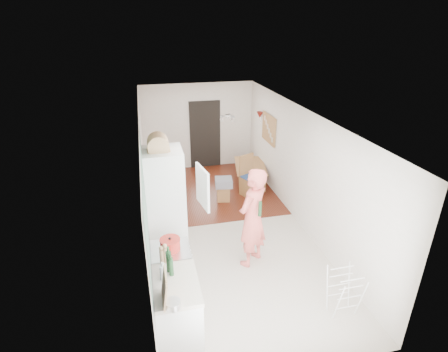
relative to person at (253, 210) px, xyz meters
name	(u,v)px	position (x,y,z in m)	size (l,w,h in m)	color
room_shell	(226,174)	(-0.18, 1.22, 0.16)	(3.20, 7.00, 2.50)	white
floor	(226,227)	(-0.18, 1.22, -1.09)	(3.20, 7.00, 0.01)	beige
wood_floor_overlay	(210,190)	(-0.18, 3.07, -1.09)	(3.20, 3.30, 0.01)	maroon
sage_wall_panel	(145,203)	(-1.77, -0.78, 0.76)	(0.02, 3.00, 1.30)	slate
tile_splashback	(152,272)	(-1.77, -1.33, 0.06)	(0.02, 1.90, 0.50)	black
doorway_recess	(205,135)	(0.02, 4.70, -0.09)	(0.90, 0.04, 2.00)	black
base_cabinet	(177,311)	(-1.48, -1.33, -0.66)	(0.60, 0.90, 0.86)	white
worktop	(175,284)	(-1.48, -1.33, -0.20)	(0.62, 0.92, 0.06)	beige
range_cooker	(172,275)	(-1.48, -0.58, -0.65)	(0.60, 0.60, 0.88)	white
cooker_top	(170,250)	(-1.48, -0.58, -0.19)	(0.60, 0.60, 0.04)	silver
fridge_housing	(166,208)	(-1.45, 0.44, -0.02)	(0.66, 0.66, 2.15)	white
fridge_door	(203,187)	(-0.84, 0.14, 0.46)	(0.56, 0.04, 0.70)	white
fridge_interior	(182,181)	(-1.14, 0.44, 0.46)	(0.02, 0.52, 0.66)	white
pinboard	(269,129)	(1.40, 3.12, 0.46)	(0.03, 0.90, 0.70)	tan
pinboard_frame	(268,129)	(1.38, 3.12, 0.46)	(0.01, 0.94, 0.74)	#936040
wall_sconce	(260,115)	(1.36, 3.77, 0.66)	(0.18, 0.18, 0.16)	maroon
person	(253,210)	(0.00, 0.00, 0.00)	(0.80, 0.52, 2.19)	#E8635A
dining_table	(251,175)	(1.02, 3.30, -0.88)	(1.20, 0.67, 0.42)	#936040
dining_chair	(252,176)	(0.79, 2.56, -0.57)	(0.44, 0.44, 1.05)	#936040
stool	(223,193)	(0.04, 2.45, -0.89)	(0.31, 0.31, 0.40)	#936040
grey_drape	(224,182)	(0.05, 2.44, -0.60)	(0.41, 0.41, 0.18)	gray
drying_rack	(344,293)	(0.98, -1.49, -0.72)	(0.38, 0.35, 0.75)	white
bread_bin	(158,144)	(-1.50, 0.44, 1.15)	(0.37, 0.35, 0.19)	tan
red_casserole	(170,244)	(-1.47, -0.58, -0.08)	(0.31, 0.31, 0.18)	red
steel_pan	(173,304)	(-1.55, -1.76, -0.13)	(0.19, 0.19, 0.09)	silver
held_bottle	(260,209)	(0.06, -0.18, 0.11)	(0.06, 0.06, 0.27)	#1D4222
bottle_a	(169,261)	(-1.53, -1.08, -0.01)	(0.07, 0.07, 0.32)	#1D4222
bottle_b	(171,267)	(-1.51, -1.17, -0.04)	(0.06, 0.06, 0.27)	#1D4222
bottle_c	(163,273)	(-1.62, -1.23, -0.07)	(0.09, 0.09, 0.22)	silver
pepper_mill_front	(162,256)	(-1.62, -0.87, -0.06)	(0.06, 0.06, 0.22)	tan
pepper_mill_back	(165,255)	(-1.57, -0.87, -0.05)	(0.06, 0.06, 0.24)	tan
chopping_boards	(164,288)	(-1.63, -1.65, 0.04)	(0.04, 0.31, 0.43)	tan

